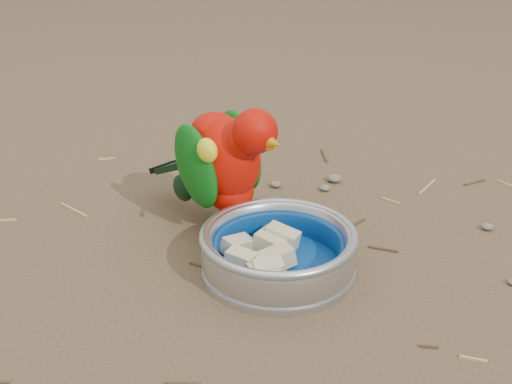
% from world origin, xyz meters
% --- Properties ---
extents(ground, '(60.00, 60.00, 0.00)m').
position_xyz_m(ground, '(0.00, 0.00, 0.00)').
color(ground, brown).
extents(food_bowl, '(0.20, 0.20, 0.02)m').
position_xyz_m(food_bowl, '(0.02, 0.04, 0.01)').
color(food_bowl, '#B2B2BA').
rests_on(food_bowl, ground).
extents(bowl_wall, '(0.20, 0.20, 0.04)m').
position_xyz_m(bowl_wall, '(0.02, 0.04, 0.04)').
color(bowl_wall, '#B2B2BA').
rests_on(bowl_wall, food_bowl).
extents(fruit_wedges, '(0.12, 0.12, 0.03)m').
position_xyz_m(fruit_wedges, '(0.02, 0.04, 0.03)').
color(fruit_wedges, beige).
rests_on(fruit_wedges, food_bowl).
extents(lory_parrot, '(0.26, 0.21, 0.19)m').
position_xyz_m(lory_parrot, '(-0.09, 0.13, 0.10)').
color(lory_parrot, '#C10C02').
rests_on(lory_parrot, ground).
extents(ground_debris, '(0.90, 0.80, 0.01)m').
position_xyz_m(ground_debris, '(0.00, 0.08, 0.00)').
color(ground_debris, tan).
rests_on(ground_debris, ground).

